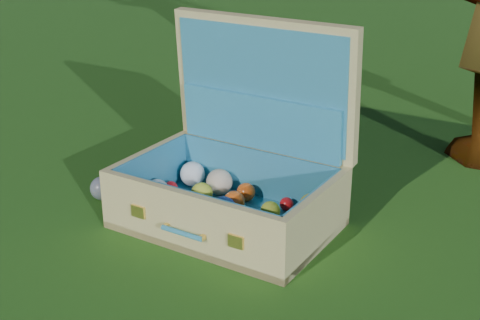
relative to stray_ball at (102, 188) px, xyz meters
name	(u,v)px	position (x,y,z in m)	size (l,w,h in m)	color
ground	(290,220)	(0.50, 0.13, -0.03)	(60.00, 60.00, 0.00)	#215114
stray_ball	(102,188)	(0.00, 0.00, 0.00)	(0.07, 0.07, 0.07)	#3C689D
suitcase	(239,166)	(0.37, 0.09, 0.11)	(0.53, 0.41, 0.50)	#D7BE74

